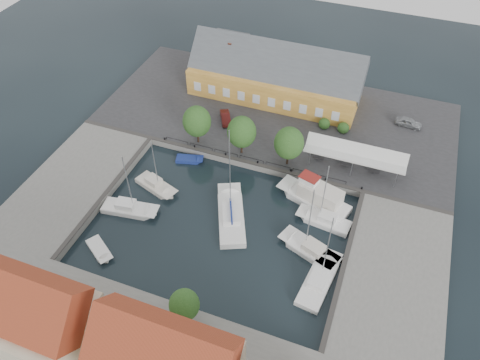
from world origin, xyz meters
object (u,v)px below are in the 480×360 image
Objects in this scene: car_red at (226,118)px; west_boat_b at (156,186)px; west_boat_c at (129,209)px; tent_canopy at (356,154)px; east_boat_a at (325,221)px; east_boat_b at (311,251)px; launch_nw at (189,160)px; car_silver at (409,122)px; launch_sw at (100,250)px; warehouse at (273,76)px; trawler at (316,198)px; center_sailboat at (231,217)px; east_boat_c at (319,281)px.

car_red is 0.43× the size of west_boat_b.
car_red is 22.17m from west_boat_c.
tent_canopy is 1.36× the size of east_boat_a.
east_boat_b reaches higher than west_boat_c.
west_boat_b reaches higher than launch_nw.
launch_nw is (-21.11, 9.98, -0.17)m from east_boat_b.
east_boat_a is (-7.76, -23.32, -1.44)m from car_silver.
west_boat_c is 2.21× the size of launch_sw.
launch_sw is (-26.35, -24.85, -3.59)m from tent_canopy.
tent_canopy is 16.32m from east_boat_b.
warehouse reaches higher than trawler.
west_boat_c is 12.33m from launch_nw.
east_boat_b is 1.06× the size of west_boat_c.
car_silver is 0.40× the size of east_boat_a.
tent_canopy is 2.96× the size of launch_sw.
center_sailboat is at bearing -162.71° from east_boat_a.
warehouse reaches higher than tent_canopy.
car_red reaches higher than launch_sw.
car_silver is 33.14m from east_boat_c.
car_silver is at bearing 48.98° from launch_sw.
east_boat_a is at bearing 29.74° from launch_sw.
warehouse is 2.59× the size of east_boat_b.
tent_canopy is 1.27× the size of east_boat_b.
west_boat_c is (-32.64, -30.46, -1.44)m from car_silver.
east_boat_b is (-0.52, -5.23, -0.00)m from east_boat_a.
west_boat_b is (-11.94, 1.61, -0.10)m from center_sailboat.
warehouse is 6.04× the size of launch_sw.
warehouse is 21.63m from tent_canopy.
launch_nw is at bearing 139.99° from center_sailboat.
warehouse is at bearing 37.05° from car_red.
east_boat_a is at bearing -97.72° from tent_canopy.
launch_nw is at bearing 80.20° from launch_sw.
east_boat_a reaches higher than car_red.
car_red is 0.38× the size of west_boat_c.
car_silver is 0.29× the size of center_sailboat.
east_boat_c is at bearing -23.00° from center_sailboat.
tent_canopy is at bearing 33.98° from west_boat_c.
warehouse is 2.04× the size of tent_canopy.
west_boat_b is at bearing 83.78° from launch_sw.
warehouse is at bearing 116.24° from east_boat_b.
center_sailboat is (3.51, -28.09, -4.07)m from warehouse.
car_silver is at bearing 64.49° from trawler.
east_boat_b is at bearing 116.36° from east_boat_c.
tent_canopy is 28.24m from west_boat_b.
car_red is 0.94× the size of launch_nw.
center_sailboat is at bearing -7.68° from west_boat_b.
east_boat_c reaches higher than west_boat_c.
east_boat_c is at bearing 174.31° from car_silver.
warehouse is at bearing 71.81° from launch_nw.
east_boat_c is (3.40, -12.13, -0.76)m from trawler.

